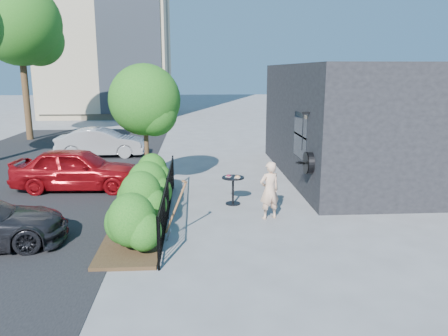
{
  "coord_description": "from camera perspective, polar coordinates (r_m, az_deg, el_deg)",
  "views": [
    {
      "loc": [
        -0.76,
        -10.87,
        3.78
      ],
      "look_at": [
        0.0,
        0.62,
        1.2
      ],
      "focal_mm": 35.0,
      "sensor_mm": 36.0,
      "label": 1
    }
  ],
  "objects": [
    {
      "name": "shop_building",
      "position": [
        16.69,
        18.34,
        5.86
      ],
      "size": [
        6.22,
        9.0,
        4.0
      ],
      "color": "black",
      "rests_on": "ground"
    },
    {
      "name": "car_red",
      "position": [
        14.82,
        -18.65,
        -0.11
      ],
      "size": [
        4.1,
        1.82,
        1.37
      ],
      "primitive_type": "imported",
      "rotation": [
        0.0,
        0.0,
        1.52
      ],
      "color": "maroon",
      "rests_on": "ground"
    },
    {
      "name": "patio_tree",
      "position": [
        13.75,
        -10.05,
        8.19
      ],
      "size": [
        2.2,
        2.2,
        3.94
      ],
      "color": "#3F2B19",
      "rests_on": "ground"
    },
    {
      "name": "shrubs",
      "position": [
        11.48,
        -10.37,
        -3.16
      ],
      "size": [
        1.1,
        5.6,
        1.24
      ],
      "color": "#175C15",
      "rests_on": "ground"
    },
    {
      "name": "shovel",
      "position": [
        9.97,
        -6.49,
        -5.9
      ],
      "size": [
        0.53,
        0.19,
        1.43
      ],
      "color": "brown",
      "rests_on": "ground"
    },
    {
      "name": "planting_bed",
      "position": [
        11.59,
        -10.79,
        -6.44
      ],
      "size": [
        1.3,
        6.0,
        0.08
      ],
      "primitive_type": "cube",
      "color": "#382616",
      "rests_on": "ground"
    },
    {
      "name": "street_tree_far",
      "position": [
        26.56,
        -25.04,
        16.11
      ],
      "size": [
        4.4,
        4.4,
        8.28
      ],
      "color": "#3F2B19",
      "rests_on": "ground"
    },
    {
      "name": "woman",
      "position": [
        11.33,
        5.95,
        -2.91
      ],
      "size": [
        0.64,
        0.52,
        1.52
      ],
      "primitive_type": "imported",
      "rotation": [
        0.0,
        0.0,
        3.47
      ],
      "color": "beige",
      "rests_on": "ground"
    },
    {
      "name": "ground",
      "position": [
        11.54,
        0.19,
        -6.5
      ],
      "size": [
        120.0,
        120.0,
        0.0
      ],
      "primitive_type": "plane",
      "color": "gray",
      "rests_on": "ground"
    },
    {
      "name": "car_silver",
      "position": [
        20.31,
        -15.74,
        3.24
      ],
      "size": [
        3.88,
        1.4,
        1.27
      ],
      "primitive_type": "imported",
      "rotation": [
        0.0,
        0.0,
        1.59
      ],
      "color": "#A2A2A6",
      "rests_on": "ground"
    },
    {
      "name": "street",
      "position": [
        15.67,
        -27.15,
        -2.74
      ],
      "size": [
        9.0,
        30.0,
        0.01
      ],
      "primitive_type": "cube",
      "color": "black",
      "rests_on": "ground"
    },
    {
      "name": "fence",
      "position": [
        11.37,
        -7.39,
        -3.94
      ],
      "size": [
        0.05,
        6.05,
        1.1
      ],
      "color": "black",
      "rests_on": "ground"
    },
    {
      "name": "cafe_table",
      "position": [
        12.53,
        1.18,
        -2.29
      ],
      "size": [
        0.64,
        0.64,
        0.86
      ],
      "rotation": [
        0.0,
        0.0,
        -0.35
      ],
      "color": "black",
      "rests_on": "ground"
    }
  ]
}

